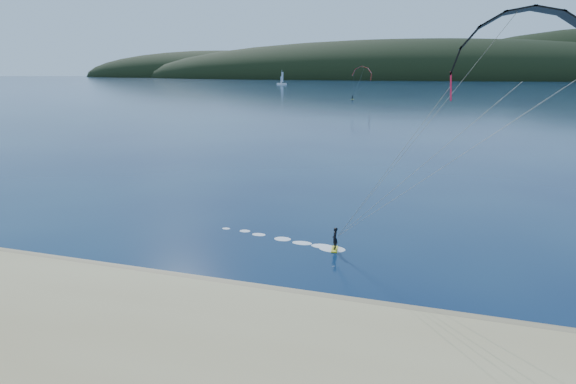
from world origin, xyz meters
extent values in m
plane|color=#071439|center=(0.00, 0.00, 0.00)|extent=(1800.00, 1800.00, 0.00)
cube|color=olive|center=(0.00, 4.50, 0.05)|extent=(220.00, 2.50, 0.10)
ellipsoid|color=black|center=(-50.00, 720.00, 0.00)|extent=(840.00, 280.00, 110.00)
ellipsoid|color=black|center=(-380.00, 780.00, 0.00)|extent=(520.00, 220.00, 90.00)
cube|color=gold|center=(4.72, 13.22, 0.05)|extent=(0.62, 1.39, 0.08)
imported|color=black|center=(4.72, 13.22, 0.90)|extent=(0.48, 0.65, 1.65)
cylinder|color=gray|center=(10.17, 9.60, 6.83)|extent=(0.02, 0.02, 16.66)
cube|color=gold|center=(-29.30, 201.39, 0.05)|extent=(1.27, 1.47, 0.08)
imported|color=black|center=(-29.30, 201.39, 1.00)|extent=(1.09, 1.13, 1.83)
cylinder|color=gray|center=(-26.61, 197.84, 5.78)|extent=(0.02, 0.02, 11.99)
cube|color=white|center=(-130.08, 400.42, 0.55)|extent=(9.21, 4.95, 1.54)
cylinder|color=white|center=(-130.08, 400.42, 6.58)|extent=(0.22, 0.22, 12.07)
cube|color=white|center=(-130.02, 401.96, 6.58)|extent=(0.77, 2.78, 8.78)
cube|color=white|center=(-130.02, 398.67, 4.39)|extent=(0.61, 2.14, 5.49)
camera|label=1|loc=(11.98, -20.45, 13.02)|focal=30.56mm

